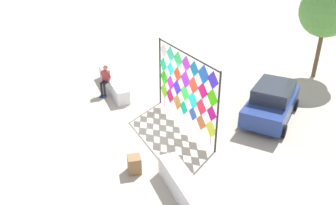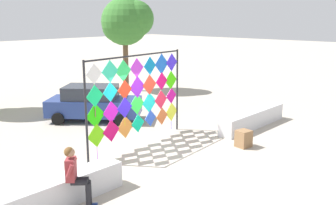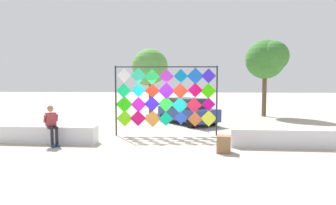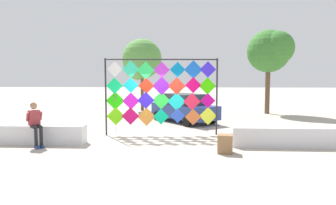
{
  "view_description": "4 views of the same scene",
  "coord_description": "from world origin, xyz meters",
  "px_view_note": "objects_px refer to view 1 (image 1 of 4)",
  "views": [
    {
      "loc": [
        10.8,
        -3.94,
        6.96
      ],
      "look_at": [
        0.46,
        0.36,
        1.39
      ],
      "focal_mm": 35.07,
      "sensor_mm": 36.0,
      "label": 1
    },
    {
      "loc": [
        -8.71,
        -8.08,
        4.37
      ],
      "look_at": [
        0.35,
        0.18,
        1.6
      ],
      "focal_mm": 41.0,
      "sensor_mm": 36.0,
      "label": 2
    },
    {
      "loc": [
        1.08,
        -10.86,
        2.36
      ],
      "look_at": [
        0.17,
        0.4,
        1.56
      ],
      "focal_mm": 29.08,
      "sensor_mm": 36.0,
      "label": 3
    },
    {
      "loc": [
        0.96,
        -11.02,
        2.37
      ],
      "look_at": [
        0.32,
        0.67,
        1.4
      ],
      "focal_mm": 32.35,
      "sensor_mm": 36.0,
      "label": 4
    }
  ],
  "objects_px": {
    "seated_vendor": "(105,78)",
    "cardboard_box_large": "(134,164)",
    "parked_car": "(272,102)",
    "tree_palm_like": "(328,12)",
    "kite_display_rack": "(185,84)"
  },
  "relations": [
    {
      "from": "kite_display_rack",
      "to": "parked_car",
      "type": "distance_m",
      "value": 3.96
    },
    {
      "from": "parked_car",
      "to": "cardboard_box_large",
      "type": "bearing_deg",
      "value": -78.59
    },
    {
      "from": "parked_car",
      "to": "tree_palm_like",
      "type": "xyz_separation_m",
      "value": [
        -3.12,
        5.61,
        2.79
      ]
    },
    {
      "from": "parked_car",
      "to": "cardboard_box_large",
      "type": "height_order",
      "value": "parked_car"
    },
    {
      "from": "cardboard_box_large",
      "to": "tree_palm_like",
      "type": "bearing_deg",
      "value": 110.05
    },
    {
      "from": "kite_display_rack",
      "to": "seated_vendor",
      "type": "distance_m",
      "value": 4.84
    },
    {
      "from": "parked_car",
      "to": "tree_palm_like",
      "type": "relative_size",
      "value": 0.8
    },
    {
      "from": "kite_display_rack",
      "to": "tree_palm_like",
      "type": "height_order",
      "value": "tree_palm_like"
    },
    {
      "from": "kite_display_rack",
      "to": "cardboard_box_large",
      "type": "height_order",
      "value": "kite_display_rack"
    },
    {
      "from": "seated_vendor",
      "to": "parked_car",
      "type": "xyz_separation_m",
      "value": [
        5.04,
        6.05,
        -0.13
      ]
    },
    {
      "from": "seated_vendor",
      "to": "cardboard_box_large",
      "type": "bearing_deg",
      "value": -4.65
    },
    {
      "from": "parked_car",
      "to": "cardboard_box_large",
      "type": "xyz_separation_m",
      "value": [
        1.33,
        -6.57,
        -0.47
      ]
    },
    {
      "from": "parked_car",
      "to": "tree_palm_like",
      "type": "height_order",
      "value": "tree_palm_like"
    },
    {
      "from": "seated_vendor",
      "to": "tree_palm_like",
      "type": "height_order",
      "value": "tree_palm_like"
    },
    {
      "from": "kite_display_rack",
      "to": "parked_car",
      "type": "relative_size",
      "value": 1.13
    }
  ]
}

